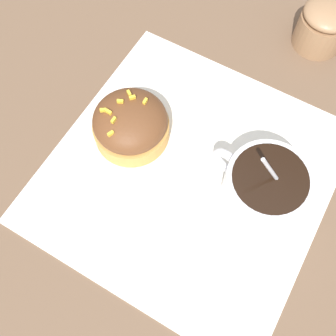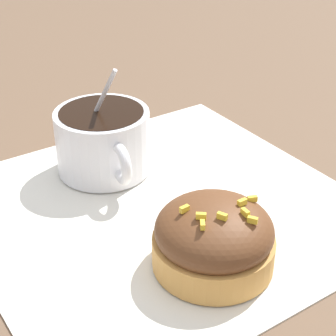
# 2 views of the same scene
# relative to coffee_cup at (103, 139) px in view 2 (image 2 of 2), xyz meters

# --- Properties ---
(ground_plane) EXTENTS (3.00, 3.00, 0.00)m
(ground_plane) POSITION_rel_coffee_cup_xyz_m (0.08, 0.01, -0.04)
(ground_plane) COLOR brown
(paper_napkin) EXTENTS (0.31, 0.32, 0.00)m
(paper_napkin) POSITION_rel_coffee_cup_xyz_m (0.08, 0.01, -0.03)
(paper_napkin) COLOR white
(paper_napkin) RESTS_ON ground_plane
(coffee_cup) EXTENTS (0.11, 0.09, 0.10)m
(coffee_cup) POSITION_rel_coffee_cup_xyz_m (0.00, 0.00, 0.00)
(coffee_cup) COLOR white
(coffee_cup) RESTS_ON paper_napkin
(frosted_pastry) EXTENTS (0.09, 0.09, 0.05)m
(frosted_pastry) POSITION_rel_coffee_cup_xyz_m (0.16, -0.00, -0.01)
(frosted_pastry) COLOR #D19347
(frosted_pastry) RESTS_ON paper_napkin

